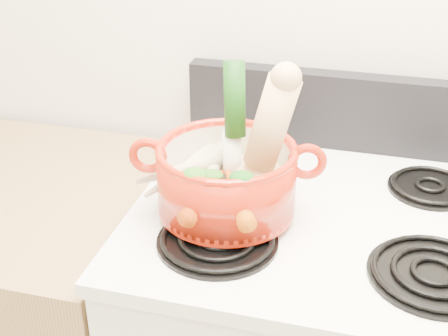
# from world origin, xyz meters

# --- Properties ---
(cooktop) EXTENTS (0.78, 0.67, 0.03)m
(cooktop) POSITION_xyz_m (0.00, 1.40, 0.93)
(cooktop) COLOR white
(cooktop) RESTS_ON stove_body
(control_backsplash) EXTENTS (0.76, 0.05, 0.18)m
(control_backsplash) POSITION_xyz_m (0.00, 1.70, 1.04)
(control_backsplash) COLOR black
(control_backsplash) RESTS_ON cooktop
(burner_front_left) EXTENTS (0.22, 0.22, 0.02)m
(burner_front_left) POSITION_xyz_m (-0.19, 1.24, 0.96)
(burner_front_left) COLOR black
(burner_front_left) RESTS_ON cooktop
(burner_front_right) EXTENTS (0.22, 0.22, 0.02)m
(burner_front_right) POSITION_xyz_m (0.19, 1.24, 0.96)
(burner_front_right) COLOR black
(burner_front_right) RESTS_ON cooktop
(burner_back_left) EXTENTS (0.17, 0.17, 0.02)m
(burner_back_left) POSITION_xyz_m (-0.19, 1.54, 0.96)
(burner_back_left) COLOR black
(burner_back_left) RESTS_ON cooktop
(burner_back_right) EXTENTS (0.17, 0.17, 0.02)m
(burner_back_right) POSITION_xyz_m (0.19, 1.54, 0.96)
(burner_back_right) COLOR black
(burner_back_right) RESTS_ON cooktop
(dutch_oven) EXTENTS (0.31, 0.31, 0.13)m
(dutch_oven) POSITION_xyz_m (-0.20, 1.33, 1.03)
(dutch_oven) COLOR #A61D0A
(dutch_oven) RESTS_ON burner_front_left
(pot_handle_left) EXTENTS (0.08, 0.03, 0.07)m
(pot_handle_left) POSITION_xyz_m (-0.34, 1.31, 1.08)
(pot_handle_left) COLOR #A61D0A
(pot_handle_left) RESTS_ON dutch_oven
(pot_handle_right) EXTENTS (0.08, 0.03, 0.07)m
(pot_handle_right) POSITION_xyz_m (-0.05, 1.36, 1.08)
(pot_handle_right) COLOR #A61D0A
(pot_handle_right) RESTS_ON dutch_oven
(squash) EXTENTS (0.20, 0.16, 0.28)m
(squash) POSITION_xyz_m (-0.12, 1.33, 1.12)
(squash) COLOR #E1AA73
(squash) RESTS_ON dutch_oven
(leek) EXTENTS (0.07, 0.10, 0.27)m
(leek) POSITION_xyz_m (-0.20, 1.37, 1.13)
(leek) COLOR silver
(leek) RESTS_ON dutch_oven
(ginger) EXTENTS (0.11, 0.09, 0.05)m
(ginger) POSITION_xyz_m (-0.20, 1.41, 1.02)
(ginger) COLOR tan
(ginger) RESTS_ON dutch_oven
(parsnip_0) EXTENTS (0.05, 0.20, 0.05)m
(parsnip_0) POSITION_xyz_m (-0.25, 1.38, 1.01)
(parsnip_0) COLOR beige
(parsnip_0) RESTS_ON dutch_oven
(parsnip_1) EXTENTS (0.14, 0.22, 0.06)m
(parsnip_1) POSITION_xyz_m (-0.29, 1.37, 1.03)
(parsnip_1) COLOR beige
(parsnip_1) RESTS_ON dutch_oven
(parsnip_2) EXTENTS (0.05, 0.21, 0.06)m
(parsnip_2) POSITION_xyz_m (-0.23, 1.37, 1.03)
(parsnip_2) COLOR beige
(parsnip_2) RESTS_ON dutch_oven
(parsnip_3) EXTENTS (0.18, 0.13, 0.06)m
(parsnip_3) POSITION_xyz_m (-0.29, 1.35, 1.03)
(parsnip_3) COLOR beige
(parsnip_3) RESTS_ON dutch_oven
(carrot_0) EXTENTS (0.04, 0.16, 0.04)m
(carrot_0) POSITION_xyz_m (-0.19, 1.31, 1.02)
(carrot_0) COLOR #C34D09
(carrot_0) RESTS_ON dutch_oven
(carrot_1) EXTENTS (0.06, 0.17, 0.05)m
(carrot_1) POSITION_xyz_m (-0.22, 1.28, 1.02)
(carrot_1) COLOR #CD420A
(carrot_1) RESTS_ON dutch_oven
(carrot_2) EXTENTS (0.11, 0.18, 0.05)m
(carrot_2) POSITION_xyz_m (-0.17, 1.28, 1.03)
(carrot_2) COLOR orange
(carrot_2) RESTS_ON dutch_oven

